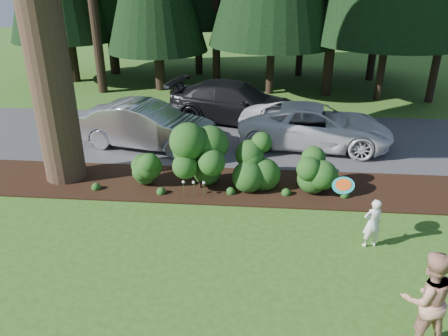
{
  "coord_description": "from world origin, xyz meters",
  "views": [
    {
      "loc": [
        1.56,
        -8.81,
        6.24
      ],
      "look_at": [
        0.64,
        1.79,
        1.3
      ],
      "focal_mm": 35.0,
      "sensor_mm": 36.0,
      "label": 1
    }
  ],
  "objects_px": {
    "child": "(372,223)",
    "adult": "(426,299)",
    "car_white_suv": "(315,126)",
    "car_dark_suv": "(236,102)",
    "car_silver_wagon": "(147,125)",
    "frisbee": "(343,185)"
  },
  "relations": [
    {
      "from": "child",
      "to": "adult",
      "type": "relative_size",
      "value": 0.68
    },
    {
      "from": "car_white_suv",
      "to": "car_dark_suv",
      "type": "bearing_deg",
      "value": 56.86
    },
    {
      "from": "frisbee",
      "to": "child",
      "type": "bearing_deg",
      "value": 5.0
    },
    {
      "from": "car_white_suv",
      "to": "car_dark_suv",
      "type": "xyz_separation_m",
      "value": [
        -3.11,
        2.55,
        0.07
      ]
    },
    {
      "from": "car_white_suv",
      "to": "frisbee",
      "type": "bearing_deg",
      "value": -174.53
    },
    {
      "from": "car_dark_suv",
      "to": "adult",
      "type": "relative_size",
      "value": 3.1
    },
    {
      "from": "car_white_suv",
      "to": "adult",
      "type": "height_order",
      "value": "adult"
    },
    {
      "from": "frisbee",
      "to": "adult",
      "type": "bearing_deg",
      "value": -69.88
    },
    {
      "from": "car_silver_wagon",
      "to": "child",
      "type": "distance_m",
      "value": 9.1
    },
    {
      "from": "adult",
      "to": "car_dark_suv",
      "type": "bearing_deg",
      "value": -80.71
    },
    {
      "from": "adult",
      "to": "frisbee",
      "type": "xyz_separation_m",
      "value": [
        -1.05,
        2.87,
        0.72
      ]
    },
    {
      "from": "car_silver_wagon",
      "to": "child",
      "type": "height_order",
      "value": "car_silver_wagon"
    },
    {
      "from": "child",
      "to": "frisbee",
      "type": "relative_size",
      "value": 2.37
    },
    {
      "from": "child",
      "to": "car_silver_wagon",
      "type": "bearing_deg",
      "value": -56.56
    },
    {
      "from": "car_silver_wagon",
      "to": "frisbee",
      "type": "distance_m",
      "value": 8.58
    },
    {
      "from": "car_dark_suv",
      "to": "child",
      "type": "relative_size",
      "value": 4.57
    },
    {
      "from": "car_dark_suv",
      "to": "child",
      "type": "height_order",
      "value": "car_dark_suv"
    },
    {
      "from": "car_silver_wagon",
      "to": "car_dark_suv",
      "type": "height_order",
      "value": "car_dark_suv"
    },
    {
      "from": "car_dark_suv",
      "to": "adult",
      "type": "height_order",
      "value": "adult"
    },
    {
      "from": "car_dark_suv",
      "to": "car_white_suv",
      "type": "bearing_deg",
      "value": -116.15
    },
    {
      "from": "adult",
      "to": "frisbee",
      "type": "distance_m",
      "value": 3.14
    },
    {
      "from": "car_white_suv",
      "to": "car_dark_suv",
      "type": "distance_m",
      "value": 4.02
    }
  ]
}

